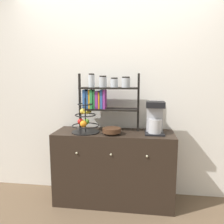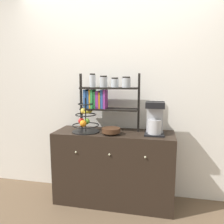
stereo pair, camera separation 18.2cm
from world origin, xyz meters
name	(u,v)px [view 1 (the left image)]	position (x,y,z in m)	size (l,w,h in m)	color
ground_plane	(111,212)	(0.00, 0.00, 0.00)	(12.00, 12.00, 0.00)	brown
wall_back	(117,92)	(0.00, 0.51, 1.30)	(7.00, 0.05, 2.60)	silver
sideboard	(114,167)	(0.00, 0.23, 0.43)	(1.38, 0.48, 0.86)	black
coffee_maker	(155,118)	(0.46, 0.23, 1.04)	(0.21, 0.22, 0.37)	black
fruit_stand	(85,122)	(-0.33, 0.18, 0.98)	(0.32, 0.32, 0.40)	black
wooden_bowl	(112,131)	(-0.01, 0.13, 0.90)	(0.21, 0.21, 0.07)	#422819
shelf_hutch	(103,95)	(-0.14, 0.31, 1.28)	(0.72, 0.20, 0.67)	black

